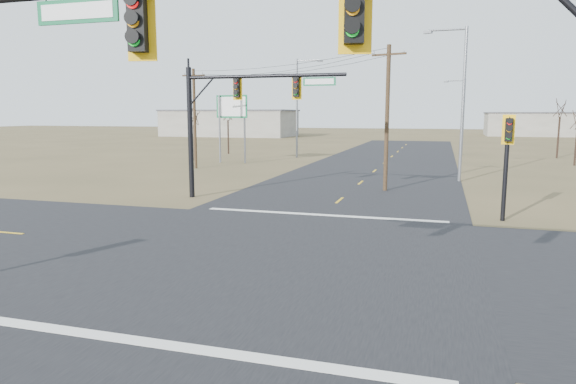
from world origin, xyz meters
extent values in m
plane|color=brown|center=(0.00, 0.00, 0.00)|extent=(320.00, 320.00, 0.00)
cube|color=black|center=(0.00, 0.00, 0.01)|extent=(160.00, 14.00, 0.02)
cube|color=black|center=(0.00, 0.00, 0.01)|extent=(14.00, 160.00, 0.02)
cube|color=silver|center=(0.00, -7.50, 0.03)|extent=(12.00, 0.40, 0.01)
cube|color=silver|center=(0.00, 7.50, 0.03)|extent=(12.00, 0.40, 0.01)
cube|color=#0D6036|center=(-1.24, -8.18, 6.89)|extent=(1.80, 0.05, 0.45)
cylinder|color=black|center=(-8.77, 10.78, 3.82)|extent=(0.31, 0.31, 7.63)
cylinder|color=black|center=(-4.13, 10.78, 7.03)|extent=(9.27, 0.20, 0.20)
cube|color=#0D6036|center=(-0.97, 10.78, 6.68)|extent=(1.80, 0.05, 0.45)
cylinder|color=black|center=(8.39, 8.71, 2.39)|extent=(0.20, 0.20, 4.77)
cylinder|color=#44321D|center=(2.10, 16.66, 4.62)|extent=(0.27, 0.27, 9.24)
cube|color=#44321D|center=(2.10, 16.66, 8.64)|extent=(2.21, 0.72, 0.12)
cylinder|color=#44321D|center=(-16.01, 25.68, 4.47)|extent=(0.26, 0.26, 8.93)
cube|color=#44321D|center=(-16.01, 25.68, 8.33)|extent=(2.19, 0.15, 0.12)
cylinder|color=slate|center=(-16.19, 31.51, 3.40)|extent=(0.18, 0.18, 6.80)
cylinder|color=slate|center=(-13.47, 31.51, 3.40)|extent=(0.18, 0.18, 6.80)
cube|color=#0D6036|center=(-14.83, 31.51, 5.67)|extent=(3.58, 0.76, 2.27)
cylinder|color=slate|center=(6.86, 22.92, 5.55)|extent=(0.22, 0.22, 11.10)
cylinder|color=slate|center=(5.53, 22.92, 10.90)|extent=(2.66, 0.13, 0.13)
cube|color=slate|center=(4.20, 22.92, 10.80)|extent=(0.67, 0.49, 0.20)
cylinder|color=slate|center=(7.85, 48.47, 4.51)|extent=(0.18, 0.18, 9.02)
cylinder|color=slate|center=(6.77, 48.47, 8.82)|extent=(2.17, 0.11, 0.11)
cube|color=slate|center=(5.69, 48.47, 8.72)|extent=(0.55, 0.41, 0.16)
cylinder|color=slate|center=(-10.30, 39.54, 5.49)|extent=(0.22, 0.22, 10.98)
cylinder|color=slate|center=(-8.98, 39.54, 10.78)|extent=(2.63, 0.13, 0.13)
cube|color=slate|center=(-7.66, 39.54, 10.68)|extent=(0.66, 0.44, 0.20)
cylinder|color=black|center=(-19.83, 32.99, 1.89)|extent=(0.19, 0.19, 3.77)
cylinder|color=black|center=(-19.96, 42.39, 2.09)|extent=(0.19, 0.19, 4.18)
cylinder|color=black|center=(17.87, 38.40, 1.75)|extent=(0.18, 0.18, 3.49)
cylinder|color=black|center=(17.98, 47.09, 2.32)|extent=(0.20, 0.20, 4.63)
cube|color=#A59F92|center=(-40.00, 90.00, 2.75)|extent=(28.00, 14.00, 5.50)
cube|color=#A59F92|center=(25.00, 110.00, 2.50)|extent=(20.00, 12.00, 5.00)
camera|label=1|loc=(5.50, -16.75, 4.97)|focal=32.00mm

